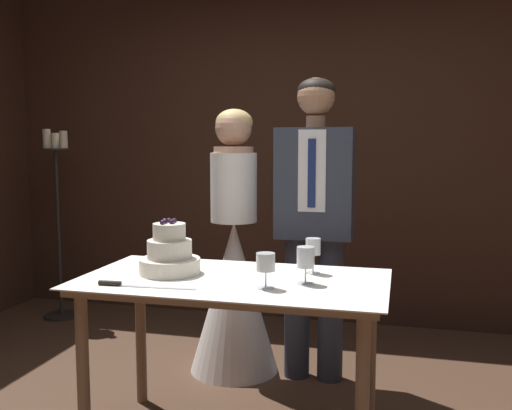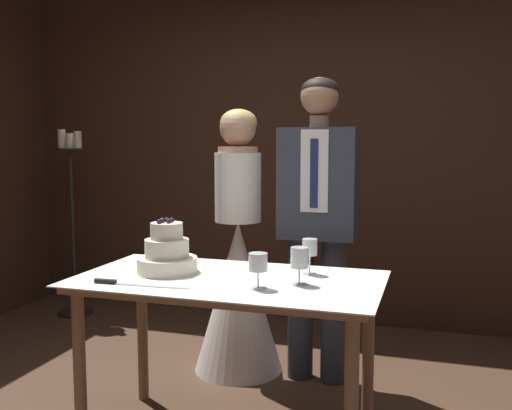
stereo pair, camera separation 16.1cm
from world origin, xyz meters
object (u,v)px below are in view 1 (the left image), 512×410
at_px(groom, 315,210).
at_px(wine_glass_far, 266,263).
at_px(cake_knife, 128,285).
at_px(wine_glass_near, 313,249).
at_px(wine_glass_middle, 306,259).
at_px(bride, 234,275).
at_px(tiered_cake, 170,255).
at_px(cake_table, 233,299).
at_px(candle_stand, 58,222).

bearing_deg(groom, wine_glass_far, -93.53).
distance_m(cake_knife, wine_glass_near, 0.86).
distance_m(wine_glass_middle, bride, 1.08).
xyz_separation_m(wine_glass_far, groom, (0.06, 0.98, 0.12)).
xyz_separation_m(tiered_cake, wine_glass_middle, (0.65, -0.04, 0.02)).
distance_m(cake_table, wine_glass_near, 0.44).
bearing_deg(cake_table, wine_glass_near, 29.56).
relative_size(wine_glass_middle, candle_stand, 0.11).
bearing_deg(bride, cake_knife, -97.79).
relative_size(cake_knife, wine_glass_near, 2.60).
bearing_deg(cake_knife, groom, 55.79).
relative_size(wine_glass_middle, bride, 0.10).
bearing_deg(wine_glass_middle, cake_table, 176.44).
bearing_deg(bride, cake_table, -73.62).
bearing_deg(wine_glass_middle, groom, 95.99).
bearing_deg(wine_glass_far, wine_glass_middle, 38.56).
bearing_deg(wine_glass_near, wine_glass_middle, -90.06).
height_order(tiered_cake, cake_knife, tiered_cake).
bearing_deg(candle_stand, wine_glass_near, -30.70).
distance_m(wine_glass_middle, wine_glass_far, 0.19).
relative_size(cake_table, candle_stand, 0.92).
bearing_deg(wine_glass_far, cake_table, 142.86).
xyz_separation_m(cake_table, candle_stand, (-1.91, 1.52, 0.08)).
height_order(wine_glass_near, bride, bride).
bearing_deg(groom, wine_glass_near, -82.05).
height_order(wine_glass_middle, wine_glass_far, wine_glass_middle).
bearing_deg(wine_glass_far, groom, 86.47).
distance_m(cake_table, candle_stand, 2.44).
bearing_deg(cake_table, bride, 106.38).
bearing_deg(candle_stand, cake_table, -38.57).
distance_m(cake_table, groom, 0.93).
bearing_deg(bride, groom, -0.06).
height_order(bride, groom, groom).
height_order(wine_glass_far, bride, bride).
bearing_deg(cake_table, groom, 73.61).
xyz_separation_m(wine_glass_near, candle_stand, (-2.24, 1.33, -0.13)).
relative_size(cake_table, cake_knife, 3.20).
xyz_separation_m(tiered_cake, wine_glass_far, (0.50, -0.16, 0.02)).
height_order(tiered_cake, wine_glass_far, tiered_cake).
relative_size(cake_knife, bride, 0.27).
xyz_separation_m(cake_knife, groom, (0.64, 1.09, 0.22)).
xyz_separation_m(wine_glass_near, wine_glass_middle, (-0.00, -0.21, -0.01)).
relative_size(cake_knife, candle_stand, 0.29).
bearing_deg(cake_table, wine_glass_middle, -3.56).
bearing_deg(wine_glass_near, cake_table, -150.44).
xyz_separation_m(cake_knife, wine_glass_near, (0.73, 0.45, 0.11)).
bearing_deg(candle_stand, bride, -22.45).
relative_size(tiered_cake, wine_glass_far, 1.88).
bearing_deg(wine_glass_middle, tiered_cake, 176.53).
bearing_deg(cake_knife, bride, 78.42).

